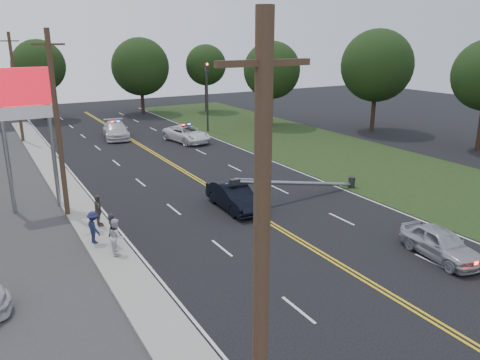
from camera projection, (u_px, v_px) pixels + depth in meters
ground at (339, 264)px, 20.51m from camera, size 120.00×120.00×0.00m
sidewalk at (91, 224)px, 24.78m from camera, size 1.80×70.00×0.12m
grass_verge at (387, 169)px, 35.23m from camera, size 12.00×80.00×0.01m
centerline_yellow at (230, 199)px, 28.80m from camera, size 0.36×80.00×0.00m
pylon_sign at (24, 105)px, 25.36m from camera, size 3.20×0.35×8.00m
traffic_signal at (207, 91)px, 48.09m from camera, size 0.28×0.41×7.05m
fallen_streetlight at (305, 183)px, 28.87m from camera, size 9.36×0.44×1.91m
utility_pole_near at (261, 310)px, 8.01m from camera, size 1.60×0.28×10.00m
utility_pole_mid at (58, 126)px, 24.59m from camera, size 1.60×0.28×10.00m
utility_pole_far at (16, 88)px, 42.82m from camera, size 1.60×0.28×10.00m
tree_6 at (39, 66)px, 54.59m from camera, size 6.07×6.07×9.33m
tree_7 at (140, 67)px, 59.14m from camera, size 7.23×7.23×9.53m
tree_8 at (206, 65)px, 60.99m from camera, size 5.26×5.26×8.66m
tree_9 at (272, 70)px, 50.93m from camera, size 6.20×6.20×9.17m
tree_13 at (377, 66)px, 47.54m from camera, size 7.29×7.29×10.40m
crashed_sedan at (234, 196)px, 26.94m from camera, size 1.68×4.57×1.49m
waiting_sedan at (441, 243)px, 20.96m from camera, size 2.20×4.27×1.39m
emergency_a at (187, 134)px, 44.23m from camera, size 3.38×5.76×1.50m
emergency_b at (116, 130)px, 45.80m from camera, size 3.19×5.81×1.60m
bystander_a at (112, 229)px, 21.91m from camera, size 0.47×0.63×1.60m
bystander_b at (116, 236)px, 21.06m from camera, size 0.75×0.90×1.67m
bystander_c at (94, 227)px, 22.17m from camera, size 0.76×1.11×1.58m
bystander_d at (98, 211)px, 24.13m from camera, size 0.43×0.99×1.68m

